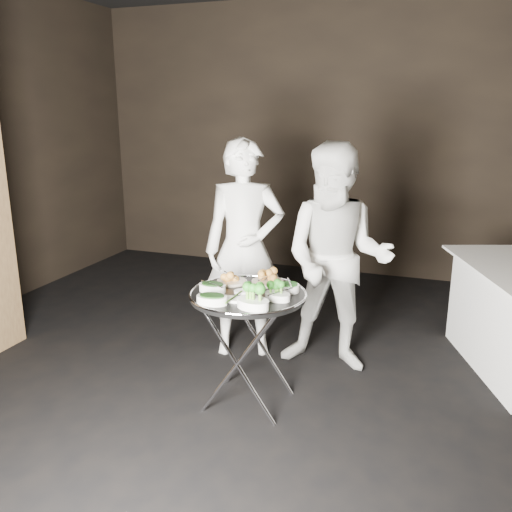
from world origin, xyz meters
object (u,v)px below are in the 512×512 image
(waiter_left, at_px, (245,249))
(waiter_right, at_px, (337,260))
(tray_stand, at_px, (248,344))
(serving_tray, at_px, (248,295))

(waiter_left, relative_size, waiter_right, 1.01)
(waiter_left, height_order, waiter_right, waiter_left)
(tray_stand, bearing_deg, serving_tray, 180.00)
(tray_stand, height_order, waiter_right, waiter_right)
(serving_tray, bearing_deg, waiter_right, 59.59)
(tray_stand, distance_m, waiter_right, 0.91)
(tray_stand, xyz_separation_m, waiter_left, (-0.30, 0.74, 0.41))
(serving_tray, distance_m, waiter_left, 0.80)
(waiter_right, bearing_deg, waiter_left, 174.77)
(serving_tray, bearing_deg, tray_stand, 0.00)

